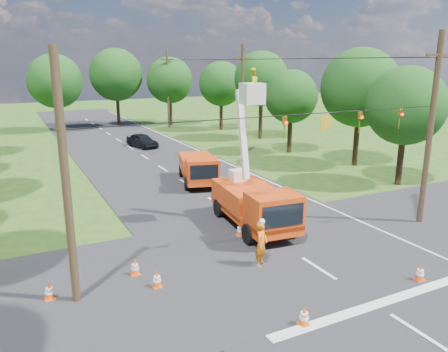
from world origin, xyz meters
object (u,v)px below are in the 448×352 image
tree_right_c (291,97)px  traffic_cone_5 (135,267)px  tree_right_a (406,106)px  traffic_cone_1 (420,272)px  pole_left (66,182)px  traffic_cone_8 (240,229)px  distant_car (142,140)px  pole_right_far (168,89)px  tree_right_b (360,88)px  tree_far_a (55,81)px  tree_far_b (116,75)px  traffic_cone_2 (264,211)px  second_truck (199,168)px  traffic_cone_3 (255,185)px  traffic_cone_7 (239,169)px  ground_worker (261,244)px  tree_right_d (261,79)px  traffic_cone_6 (49,291)px  tree_right_e (221,84)px  pole_right_mid (242,100)px  pole_right_near (430,129)px  traffic_cone_0 (304,316)px  bucket_truck (255,196)px  traffic_cone_4 (157,279)px

tree_right_c → traffic_cone_5: bearing=-138.3°
tree_right_a → tree_right_c: (-0.30, 13.00, -0.25)m
traffic_cone_1 → pole_left: size_ratio=0.08×
traffic_cone_8 → tree_right_a: (14.72, 3.32, 5.20)m
distant_car → pole_right_far: 14.86m
tree_right_b → tree_far_a: bearing=122.8°
traffic_cone_1 → traffic_cone_5: same height
distant_car → tree_far_a: (-6.22, 15.19, 5.48)m
traffic_cone_5 → tree_far_b: 45.61m
traffic_cone_2 → pole_left: 12.44m
second_truck → tree_far_b: size_ratio=0.60×
traffic_cone_3 → traffic_cone_8: size_ratio=1.00×
traffic_cone_7 → pole_right_far: (3.64, 26.06, 4.75)m
pole_left → traffic_cone_3: bearing=35.5°
pole_right_far → tree_right_a: 34.37m
ground_worker → tree_right_d: tree_right_d is taller
traffic_cone_8 → tree_far_b: (4.22, 42.32, 6.45)m
traffic_cone_6 → traffic_cone_3: bearing=32.3°
tree_right_e → traffic_cone_8: bearing=-114.9°
traffic_cone_8 → pole_right_mid: size_ratio=0.07×
distant_car → tree_right_a: (12.28, -21.81, 4.85)m
pole_right_near → tree_right_a: (5.00, 6.00, 0.46)m
traffic_cone_0 → tree_right_b: (18.03, 17.01, 6.08)m
traffic_cone_5 → traffic_cone_7: bearing=47.4°
tree_right_b → traffic_cone_6: bearing=-155.6°
distant_car → tree_right_b: size_ratio=0.43×
bucket_truck → pole_right_mid: bearing=69.0°
bucket_truck → tree_right_a: bearing=17.0°
traffic_cone_7 → tree_far_b: bearing=93.4°
pole_right_near → traffic_cone_2: bearing=147.8°
second_truck → pole_left: size_ratio=0.69×
traffic_cone_5 → ground_worker: bearing=-17.2°
traffic_cone_5 → tree_right_e: bearing=58.5°
traffic_cone_8 → tree_far_a: (-3.78, 40.32, 5.83)m
ground_worker → tree_far_b: (4.98, 45.59, 5.82)m
tree_right_c → traffic_cone_0: bearing=-124.1°
traffic_cone_3 → pole_left: bearing=-144.5°
tree_far_b → tree_far_a: bearing=-166.0°
traffic_cone_1 → traffic_cone_2: same height
ground_worker → pole_right_far: (10.48, 40.59, 4.12)m
pole_right_near → traffic_cone_5: bearing=176.4°
ground_worker → pole_right_far: pole_right_far is taller
distant_car → tree_right_a: 25.50m
pole_right_mid → tree_right_e: pole_right_mid is taller
bucket_truck → second_truck: 9.31m
tree_far_b → traffic_cone_4: bearing=-101.9°
traffic_cone_2 → tree_far_a: tree_far_a is taller
tree_far_b → tree_right_e: bearing=-42.8°
traffic_cone_5 → tree_right_c: 27.55m
traffic_cone_1 → tree_right_d: 34.33m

